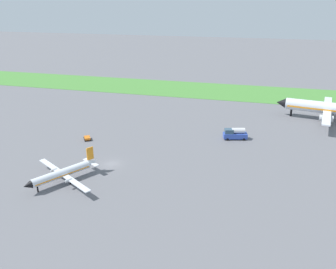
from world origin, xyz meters
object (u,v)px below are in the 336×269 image
airplane_foreground_turboprop (63,173)px  fuel_truck_midfield (235,134)px  airplane_parked_jet_far (327,108)px  baggage_cart_near_gate (87,138)px

airplane_foreground_turboprop → fuel_truck_midfield: bearing=166.7°
airplane_parked_jet_far → airplane_foreground_turboprop: airplane_parked_jet_far is taller
airplane_foreground_turboprop → fuel_truck_midfield: airplane_foreground_turboprop is taller
airplane_parked_jet_far → airplane_foreground_turboprop: (-60.37, -57.50, -1.93)m
airplane_parked_jet_far → baggage_cart_near_gate: size_ratio=10.89×
airplane_parked_jet_far → baggage_cart_near_gate: 75.05m
baggage_cart_near_gate → fuel_truck_midfield: size_ratio=0.43×
airplane_foreground_turboprop → baggage_cart_near_gate: airplane_foreground_turboprop is taller
airplane_parked_jet_far → fuel_truck_midfield: bearing=50.9°
baggage_cart_near_gate → airplane_parked_jet_far: bearing=-96.6°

